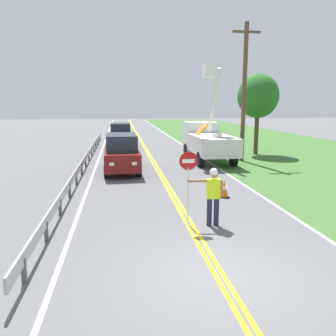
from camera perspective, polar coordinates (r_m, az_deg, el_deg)
The scene contains 16 objects.
ground_plane at distance 8.09m, azimuth 8.46°, elevation -17.12°, with size 160.00×160.00×0.00m, color #5B5B5E.
grass_verge_right at distance 30.38m, azimuth 18.95°, elevation 2.99°, with size 16.00×110.00×0.01m, color #3D662D.
centerline_yellow_left at distance 27.19m, azimuth -3.64°, elevation 2.71°, with size 0.11×110.00×0.01m, color yellow.
centerline_yellow_right at distance 27.20m, azimuth -3.27°, elevation 2.72°, with size 0.11×110.00×0.01m, color yellow.
edge_line_right at distance 27.71m, azimuth 4.00°, elevation 2.86°, with size 0.12×110.00×0.01m, color silver.
edge_line_left at distance 27.15m, azimuth -11.06°, elevation 2.52°, with size 0.12×110.00×0.01m, color silver.
flagger_worker at distance 10.68m, azimuth 7.47°, elevation -4.13°, with size 1.08×0.28×1.83m.
stop_sign_paddle at distance 10.44m, azimuth 3.39°, elevation -0.67°, with size 0.56×0.04×2.33m.
utility_bucket_truck at distance 23.17m, azimuth 6.50°, elevation 4.85°, with size 2.68×6.82×6.18m.
oncoming_suv_nearest at distance 19.15m, azimuth -7.71°, elevation 2.47°, with size 2.00×4.64×2.10m.
oncoming_suv_second at distance 30.10m, azimuth -7.85°, elevation 5.43°, with size 1.96×4.63×2.10m.
utility_pole_near at distance 23.09m, azimuth 12.54°, elevation 12.41°, with size 1.80×0.28×8.75m.
traffic_cone_lead at distance 14.16m, azimuth 9.28°, elevation -3.46°, with size 0.40×0.40×0.70m.
traffic_cone_mid at distance 16.58m, azimuth 7.73°, elevation -1.34°, with size 0.40×0.40×0.70m.
guardrail_left_shoulder at distance 22.28m, azimuth -13.28°, elevation 2.02°, with size 0.10×32.00×0.71m.
roadside_tree_verge at distance 26.50m, azimuth 14.73°, elevation 11.43°, with size 3.00×3.00×5.90m.
Camera 1 is at (-2.11, -6.85, 3.76)m, focal length 36.70 mm.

